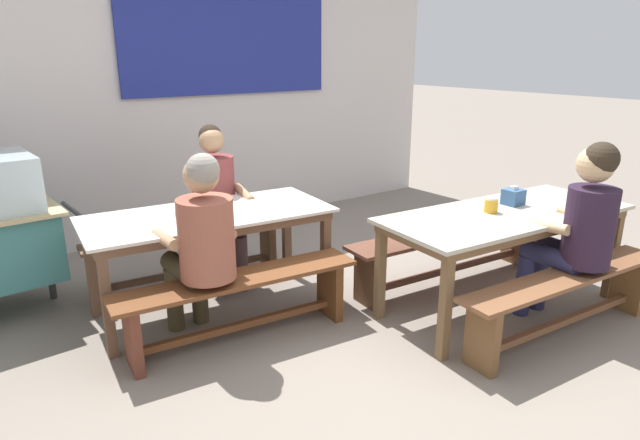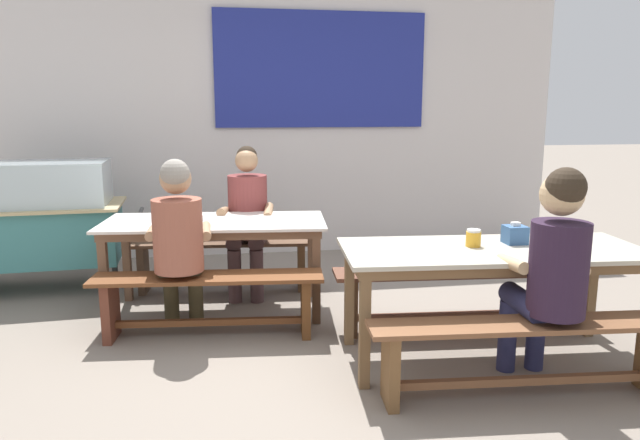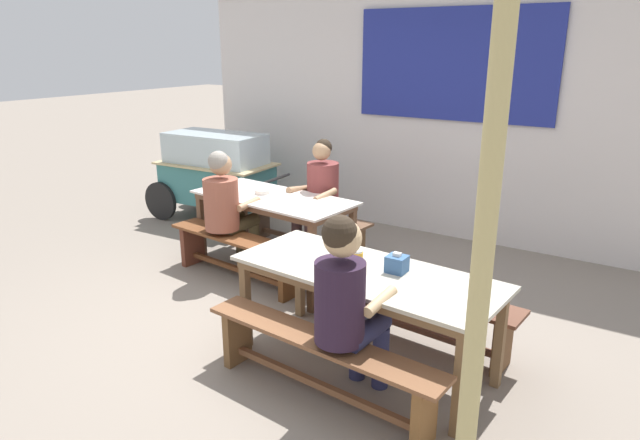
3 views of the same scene
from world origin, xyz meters
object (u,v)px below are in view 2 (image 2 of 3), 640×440
at_px(dining_table_near, 493,259).
at_px(condiment_jar, 473,238).
at_px(person_near_front, 551,266).
at_px(soup_bowl, 194,218).
at_px(dining_table_far, 215,230).
at_px(bench_far_back, 223,258).
at_px(bench_near_back, 462,288).
at_px(person_left_back_turned, 179,236).
at_px(bench_near_front, 525,347).
at_px(tissue_box, 515,234).
at_px(food_cart, 32,217).
at_px(bench_far_front, 209,295).
at_px(person_center_facing, 247,212).

height_order(dining_table_near, condiment_jar, condiment_jar).
distance_m(person_near_front, soup_bowl, 2.58).
height_order(dining_table_far, bench_far_back, dining_table_far).
distance_m(bench_near_back, person_left_back_turned, 2.04).
xyz_separation_m(bench_near_front, tissue_box, (0.23, 0.61, 0.49)).
bearing_deg(condiment_jar, food_cart, 148.20).
relative_size(dining_table_near, bench_far_front, 1.19).
height_order(bench_near_back, person_center_facing, person_center_facing).
bearing_deg(bench_far_back, dining_table_far, -95.37).
relative_size(person_center_facing, person_near_front, 0.99).
relative_size(condiment_jar, soup_bowl, 0.73).
relative_size(bench_far_back, person_near_front, 1.27).
bearing_deg(person_center_facing, bench_far_front, -108.32).
bearing_deg(dining_table_near, person_center_facing, 131.49).
relative_size(dining_table_near, food_cart, 1.05).
relative_size(dining_table_far, food_cart, 0.96).
height_order(bench_far_back, tissue_box, tissue_box).
xyz_separation_m(person_center_facing, soup_bowl, (-0.42, -0.42, 0.04)).
xyz_separation_m(food_cart, person_near_front, (3.38, -2.47, 0.08)).
height_order(bench_near_front, condiment_jar, condiment_jar).
bearing_deg(condiment_jar, bench_far_back, 133.19).
bearing_deg(person_left_back_turned, tissue_box, -17.48).
height_order(bench_near_front, tissue_box, tissue_box).
bearing_deg(bench_near_front, tissue_box, 69.58).
distance_m(bench_near_back, bench_near_front, 1.04).
height_order(food_cart, condiment_jar, food_cart).
xyz_separation_m(person_left_back_turned, tissue_box, (2.13, -0.67, 0.08)).
bearing_deg(bench_near_back, person_left_back_turned, 173.12).
height_order(dining_table_near, bench_far_back, dining_table_near).
relative_size(bench_near_back, condiment_jar, 17.30).
xyz_separation_m(person_left_back_turned, condiment_jar, (1.84, -0.70, 0.07)).
height_order(person_near_front, condiment_jar, person_near_front).
xyz_separation_m(dining_table_near, food_cart, (-3.27, 2.01, -0.00)).
relative_size(tissue_box, condiment_jar, 1.28).
distance_m(bench_far_front, bench_near_back, 1.80).
bearing_deg(bench_near_front, bench_far_back, 126.00).
xyz_separation_m(dining_table_near, person_near_front, (0.11, -0.46, 0.08)).
distance_m(bench_near_back, food_cart, 3.65).
distance_m(dining_table_far, bench_near_front, 2.41).
bearing_deg(bench_far_back, condiment_jar, -46.81).
relative_size(dining_table_near, condiment_jar, 17.68).
xyz_separation_m(bench_near_back, person_center_facing, (-1.47, 1.10, 0.41)).
xyz_separation_m(tissue_box, soup_bowl, (-2.04, 1.12, -0.04)).
relative_size(bench_far_front, person_center_facing, 1.27).
bearing_deg(bench_far_back, food_cart, 169.06).
bearing_deg(bench_far_back, bench_near_front, -54.00).
bearing_deg(person_center_facing, bench_far_back, 159.86).
xyz_separation_m(food_cart, tissue_box, (3.45, -1.93, 0.13)).
height_order(dining_table_far, bench_near_front, dining_table_far).
bearing_deg(bench_far_back, dining_table_near, -45.84).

